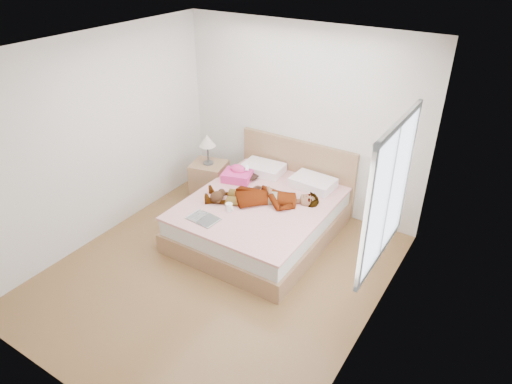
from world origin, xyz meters
TOP-DOWN VIEW (x-y plane):
  - ground at (0.00, 0.00)m, footprint 4.00×4.00m
  - woman at (0.02, 0.97)m, footprint 1.57×1.17m
  - hair at (-0.55, 1.42)m, footprint 0.44×0.53m
  - phone at (-0.48, 1.37)m, footprint 0.08×0.10m
  - room_shell at (1.77, 0.30)m, footprint 4.00×4.00m
  - bed at (0.00, 1.04)m, footprint 1.80×2.08m
  - towel at (-0.59, 1.29)m, footprint 0.46×0.41m
  - magazine at (-0.37, 0.22)m, footprint 0.41×0.28m
  - coffee_mug at (-0.21, 0.55)m, footprint 0.14×0.12m
  - plush_toy at (-0.47, 0.66)m, footprint 0.17×0.26m
  - nightstand at (-1.14, 1.34)m, footprint 0.58×0.54m

SIDE VIEW (x-z plane):
  - ground at x=0.00m, z-range 0.00..0.00m
  - bed at x=0.00m, z-range -0.22..0.78m
  - nightstand at x=-1.14m, z-range -0.18..0.87m
  - magazine at x=-0.37m, z-range 0.51..0.53m
  - hair at x=-0.55m, z-range 0.51..0.59m
  - coffee_mug at x=-0.21m, z-range 0.51..0.61m
  - plush_toy at x=-0.47m, z-range 0.51..0.66m
  - towel at x=-0.59m, z-range 0.49..0.70m
  - woman at x=0.02m, z-range 0.51..0.71m
  - phone at x=-0.48m, z-range 0.66..0.71m
  - room_shell at x=1.77m, z-range -0.50..3.50m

